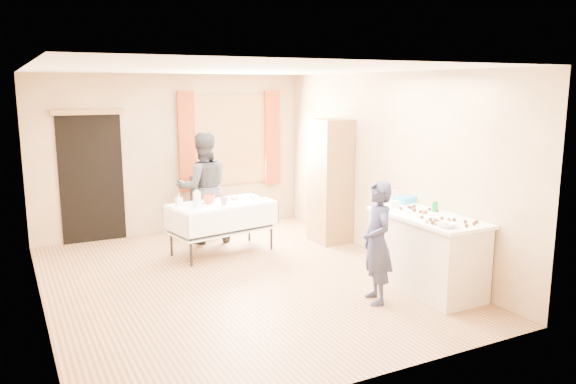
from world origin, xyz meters
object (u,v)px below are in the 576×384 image
cabinet (330,181)px  party_table (222,223)px  woman (204,188)px  counter (426,253)px  chair (207,217)px  girl (377,242)px

cabinet → party_table: 1.81m
party_table → woman: bearing=83.0°
counter → chair: bearing=112.4°
counter → woman: (-1.66, 3.22, 0.41)m
girl → cabinet: bearing=176.2°
counter → party_table: bearing=122.8°
cabinet → woman: (-1.76, 0.87, -0.10)m
cabinet → party_table: (-1.73, 0.18, -0.51)m
counter → chair: (-1.49, 3.62, -0.16)m
woman → girl: bearing=114.5°
party_table → cabinet: bearing=-15.5°
cabinet → counter: 2.41m
cabinet → girl: size_ratio=1.38×
party_table → girl: (0.87, -2.59, 0.25)m
counter → woman: bearing=117.3°
chair → girl: bearing=-83.8°
girl → woman: bearing=-148.7°
cabinet → chair: size_ratio=1.96×
girl → woman: 3.40m
chair → counter: bearing=-72.6°
chair → girl: (0.73, -3.68, 0.40)m
party_table → girl: girl is taller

